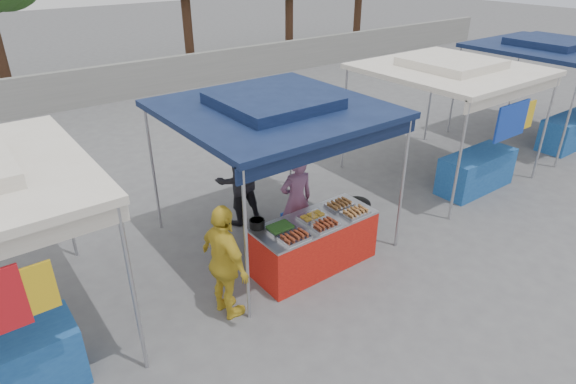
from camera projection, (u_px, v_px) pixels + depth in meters
ground_plane at (310, 262)px, 7.89m from camera, size 80.00×80.00×0.00m
back_wall at (94, 86)px, 15.44m from camera, size 40.00×0.25×1.20m
main_canopy at (274, 108)px, 7.49m from camera, size 3.20×3.20×2.57m
neighbor_stall_right at (462, 109)px, 9.97m from camera, size 3.20×3.20×2.57m
neighbor_stall_far at (558, 80)px, 12.10m from camera, size 3.20×3.20×2.57m
vendor_table at (314, 243)px, 7.62m from camera, size 2.00×0.80×0.85m
food_tray_fl at (295, 237)px, 6.93m from camera, size 0.42×0.30×0.07m
food_tray_fm at (324, 225)px, 7.23m from camera, size 0.42×0.30×0.07m
food_tray_fr at (355, 212)px, 7.57m from camera, size 0.42×0.30×0.07m
food_tray_bl at (280, 228)px, 7.15m from camera, size 0.42×0.30×0.07m
food_tray_bm at (313, 217)px, 7.45m from camera, size 0.42×0.30×0.07m
food_tray_br at (340, 204)px, 7.80m from camera, size 0.42×0.30×0.07m
cooking_pot at (257, 224)px, 7.20m from camera, size 0.23×0.23×0.13m
skewer_cup at (313, 225)px, 7.21m from camera, size 0.08×0.08×0.09m
wok_burner at (357, 214)px, 8.38m from camera, size 0.45×0.45×0.76m
crate_left at (271, 242)px, 8.16m from camera, size 0.45×0.32×0.27m
crate_right at (296, 233)px, 8.44m from camera, size 0.46×0.32×0.27m
crate_stacked at (296, 219)px, 8.32m from camera, size 0.44×0.30×0.26m
vendor_woman at (296, 200)px, 8.08m from camera, size 0.65×0.48×1.63m
helper_man at (237, 179)px, 8.67m from camera, size 0.87×0.69×1.74m
customer_person at (225, 263)px, 6.42m from camera, size 0.47×1.02×1.71m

